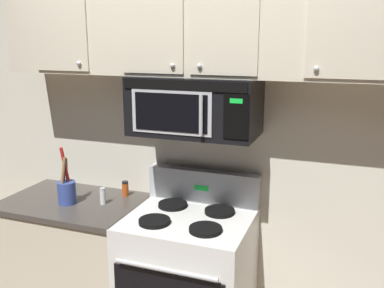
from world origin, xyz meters
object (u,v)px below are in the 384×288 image
Objects in this scene: stove_range at (188,281)px; over_range_microwave at (195,106)px; spice_jar at (125,189)px; utensil_crock_blue at (67,190)px; salt_shaker at (103,196)px.

stove_range is 1.47× the size of over_range_microwave.
stove_range reaches higher than spice_jar.
over_range_microwave is 1.03m from utensil_crock_blue.
utensil_crock_blue reaches higher than spice_jar.
over_range_microwave is at bearing -9.06° from spice_jar.
salt_shaker is at bearing -108.72° from spice_jar.
spice_jar is at bearing 71.28° from salt_shaker.
stove_range is 0.78m from salt_shaker.
spice_jar is (0.06, 0.19, -0.00)m from salt_shaker.
salt_shaker is at bearing -170.57° from over_range_microwave.
utensil_crock_blue is 0.24m from salt_shaker.
stove_range is at bearing -20.44° from spice_jar.
over_range_microwave is at bearing 9.43° from salt_shaker.
over_range_microwave is 7.16× the size of spice_jar.
stove_range is 0.76m from spice_jar.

